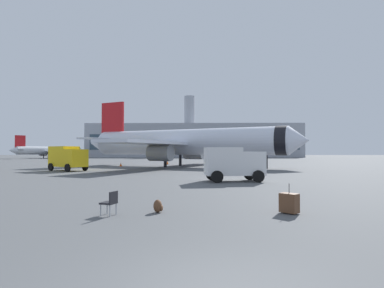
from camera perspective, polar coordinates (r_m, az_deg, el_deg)
The scene contains 12 objects.
airplane_at_gate at distance 46.12m, azimuth -1.56°, elevation 0.31°, with size 34.02×31.24×10.50m.
airplane_taxiing at distance 116.50m, azimuth -24.77°, elevation -1.11°, with size 19.73×21.53×7.46m.
service_truck at distance 39.49m, azimuth -21.94°, elevation -2.27°, with size 5.21×4.50×2.90m.
cargo_van at distance 23.82m, azimuth 7.62°, elevation -3.38°, with size 4.63×2.84×2.60m.
safety_cone_near at distance 54.91m, azimuth -4.55°, elevation -3.37°, with size 0.44×0.44×0.78m.
safety_cone_mid at distance 51.64m, azimuth 4.21°, elevation -3.57°, with size 0.44×0.44×0.64m.
safety_cone_far at distance 46.84m, azimuth 10.74°, elevation -3.75°, with size 0.44×0.44×0.68m.
safety_cone_outer at distance 49.10m, azimuth -12.99°, elevation -3.66°, with size 0.44×0.44×0.63m.
rolling_suitcase at distance 12.12m, azimuth 17.48°, elevation -10.31°, with size 0.73×0.74×1.10m.
traveller_backpack at distance 11.85m, azimuth -6.27°, elevation -11.35°, with size 0.36×0.40×0.48m.
gate_chair at distance 11.58m, azimuth -14.82°, elevation -10.21°, with size 0.61×0.61×0.86m.
terminal_building at distance 127.68m, azimuth 0.42°, elevation 0.61°, with size 84.56×19.38×25.23m.
Camera 1 is at (-0.36, -4.88, 2.28)m, focal length 28.93 mm.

